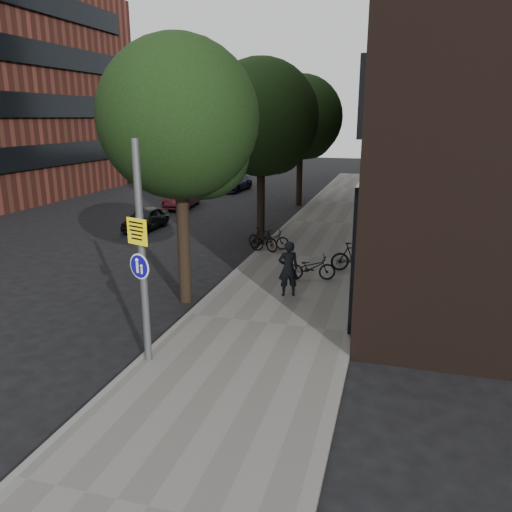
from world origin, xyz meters
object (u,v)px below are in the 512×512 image
(parked_car_near, at_px, (146,218))
(pedestrian, at_px, (288,269))
(signpost, at_px, (142,255))
(parked_bike_facade_near, at_px, (311,267))

(parked_car_near, bearing_deg, pedestrian, -40.38)
(parked_car_near, bearing_deg, signpost, -61.32)
(signpost, xyz_separation_m, parked_bike_facade_near, (2.51, 6.57, -2.00))
(parked_bike_facade_near, bearing_deg, parked_car_near, 39.52)
(signpost, relative_size, pedestrian, 2.85)
(signpost, distance_m, parked_bike_facade_near, 7.32)
(pedestrian, bearing_deg, parked_car_near, -63.85)
(signpost, distance_m, parked_car_near, 14.36)
(pedestrian, xyz_separation_m, parked_bike_facade_near, (0.41, 1.67, -0.42))
(pedestrian, xyz_separation_m, parked_car_near, (-8.79, 7.64, -0.43))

